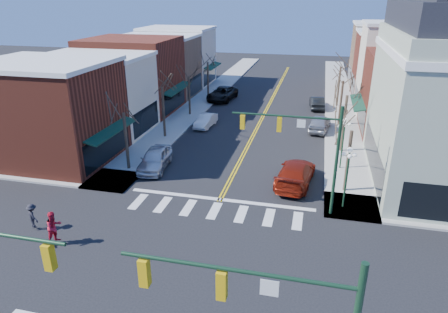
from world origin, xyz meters
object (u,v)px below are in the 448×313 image
Objects in this scene: lamppost_midblock at (344,135)px; car_right_mid at (320,123)px; car_left_near at (155,159)px; pedestrian_dark_b at (33,216)px; car_left_mid at (206,121)px; car_left_far at (222,94)px; car_right_far at (317,103)px; car_right_near at (295,173)px; pedestrian_red_b at (54,227)px; lamppost_corner at (348,167)px.

car_right_mid is (-1.80, 9.74, -2.13)m from lamppost_midblock.
car_left_near is 3.20× the size of pedestrian_dark_b.
car_right_mid is (11.82, 1.45, 0.17)m from car_left_mid.
pedestrian_dark_b is at bearing -90.82° from car_left_far.
lamppost_midblock is 0.96× the size of car_right_far.
lamppost_midblock reaches higher than car_right_near.
pedestrian_red_b reaches higher than car_left_mid.
car_left_far is 34.38m from pedestrian_red_b.
pedestrian_dark_b is (-15.95, -31.90, 0.18)m from car_right_far.
car_right_near is at bearing -7.37° from car_left_near.
car_right_far is at bearing 95.16° from lamppost_corner.
car_left_near is at bearing 5.07° from car_right_near.
car_left_far is (-0.98, 11.56, 0.19)m from car_left_mid.
pedestrian_dark_b is at bearing 82.36° from pedestrian_red_b.
lamppost_corner reaches higher than car_left_far.
lamppost_corner reaches higher than pedestrian_red_b.
pedestrian_red_b is (-1.37, -34.35, 0.26)m from car_left_far.
lamppost_midblock is at bearing -113.24° from pedestrian_dark_b.
car_left_far is 12.42m from car_right_far.
pedestrian_red_b is (-14.17, -24.25, 0.29)m from car_right_mid.
lamppost_midblock is 1.08× the size of car_left_mid.
car_left_mid is 11.91m from car_right_mid.
car_right_near is 1.30× the size of car_right_far.
car_left_far and car_right_near have the same top height.
car_right_far is 35.67m from pedestrian_dark_b.
car_left_far reaches higher than car_left_mid.
lamppost_midblock reaches higher than car_left_near.
car_left_near is 11.59m from car_left_mid.
pedestrian_red_b is 2.49m from pedestrian_dark_b.
car_right_far is at bearing -86.22° from pedestrian_dark_b.
car_left_far reaches higher than car_left_near.
car_left_far is at bearing 99.62° from car_left_mid.
car_left_far is 25.91m from car_right_near.
lamppost_midblock is at bearing 6.42° from car_left_near.
car_right_near is 13.33m from car_right_mid.
car_right_mid reaches higher than car_left_mid.
lamppost_midblock is 2.80× the size of pedestrian_dark_b.
car_left_far is (-14.60, 26.35, -2.10)m from lamppost_corner.
car_left_far is at bearing 118.99° from lamppost_corner.
lamppost_midblock is (0.00, 6.50, 0.00)m from lamppost_corner.
lamppost_midblock is 21.65m from pedestrian_red_b.
pedestrian_dark_b is (-16.40, -23.17, 0.09)m from car_right_mid.
lamppost_corner reaches higher than car_left_mid.
car_right_near is 1.21× the size of car_right_mid.
car_left_near is 0.80× the size of car_left_far.
car_right_near is 3.06× the size of pedestrian_red_b.
pedestrian_red_b is at bearing -175.32° from pedestrian_dark_b.
car_left_mid is 15.26m from car_right_far.
car_left_near is at bearing 167.49° from lamppost_corner.
lamppost_midblock is 0.73× the size of car_right_near.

